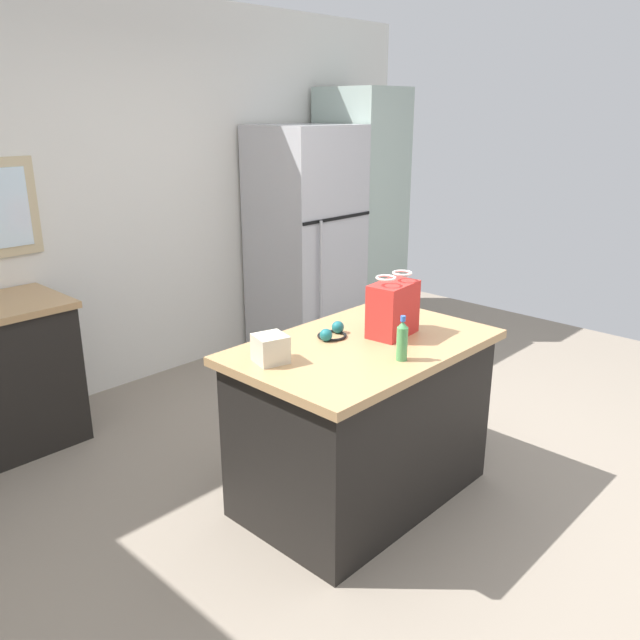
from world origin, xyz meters
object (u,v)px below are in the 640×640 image
at_px(bottle, 402,341).
at_px(ear_defenders, 332,333).
at_px(kitchen_island, 362,421).
at_px(shopping_bag, 393,309).
at_px(refrigerator, 306,240).
at_px(small_box, 270,349).
at_px(tall_cabinet, 360,213).

relative_size(bottle, ear_defenders, 1.10).
bearing_deg(kitchen_island, shopping_bag, -8.68).
relative_size(refrigerator, shopping_bag, 5.78).
height_order(small_box, bottle, bottle).
relative_size(shopping_bag, bottle, 1.50).
xyz_separation_m(refrigerator, shopping_bag, (-1.26, -1.87, 0.08)).
bearing_deg(kitchen_island, bottle, -101.76).
distance_m(kitchen_island, ear_defenders, 0.49).
relative_size(refrigerator, small_box, 13.28).
bearing_deg(ear_defenders, small_box, -177.04).
distance_m(refrigerator, tall_cabinet, 0.72).
bearing_deg(refrigerator, shopping_bag, -123.94).
relative_size(tall_cabinet, ear_defenders, 11.01).
xyz_separation_m(shopping_bag, ear_defenders, (-0.24, 0.20, -0.12)).
xyz_separation_m(kitchen_island, shopping_bag, (0.19, -0.03, 0.57)).
distance_m(kitchen_island, shopping_bag, 0.60).
bearing_deg(bottle, shopping_bag, 44.55).
height_order(bottle, ear_defenders, bottle).
relative_size(refrigerator, tall_cabinet, 0.86).
distance_m(refrigerator, bottle, 2.59).
xyz_separation_m(tall_cabinet, small_box, (-2.64, -1.69, -0.14)).
xyz_separation_m(shopping_bag, bottle, (-0.25, -0.24, -0.05)).
bearing_deg(ear_defenders, bottle, -91.26).
bearing_deg(tall_cabinet, ear_defenders, -142.83).
xyz_separation_m(refrigerator, ear_defenders, (-1.49, -1.67, -0.03)).
distance_m(refrigerator, small_box, 2.57).
bearing_deg(small_box, ear_defenders, 2.96).
bearing_deg(small_box, kitchen_island, -16.96).
xyz_separation_m(kitchen_island, bottle, (-0.06, -0.27, 0.52)).
bearing_deg(bottle, refrigerator, 54.53).
distance_m(small_box, bottle, 0.60).
xyz_separation_m(kitchen_island, tall_cabinet, (2.15, 1.84, 0.63)).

